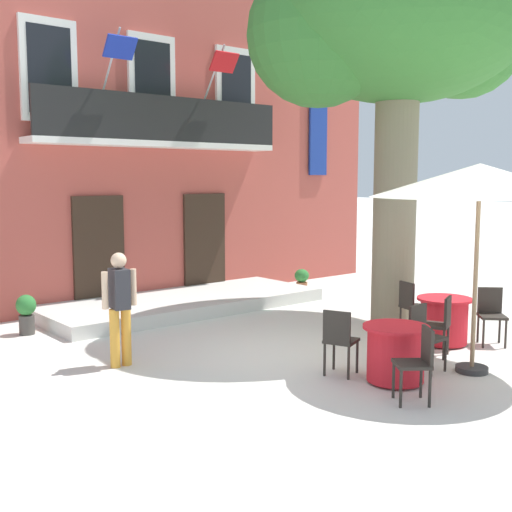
% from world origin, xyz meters
% --- Properties ---
extents(ground_plane, '(120.00, 120.00, 0.00)m').
position_xyz_m(ground_plane, '(0.00, 0.00, 0.00)').
color(ground_plane, silver).
extents(building_facade, '(13.00, 5.09, 7.50)m').
position_xyz_m(building_facade, '(0.72, 6.99, 3.75)').
color(building_facade, '#B24C42').
rests_on(building_facade, ground).
extents(entrance_step_platform, '(5.77, 2.22, 0.25)m').
position_xyz_m(entrance_step_platform, '(0.72, 3.89, 0.12)').
color(entrance_step_platform, silver).
rests_on(entrance_step_platform, ground).
extents(plane_tree, '(5.02, 4.41, 6.90)m').
position_xyz_m(plane_tree, '(2.84, 0.37, 5.25)').
color(plane_tree, '#7F755B').
rests_on(plane_tree, ground).
extents(cafe_table_near_tree, '(0.86, 0.86, 0.76)m').
position_xyz_m(cafe_table_near_tree, '(2.38, -1.13, 0.39)').
color(cafe_table_near_tree, red).
rests_on(cafe_table_near_tree, ground).
extents(cafe_chair_near_tree_0, '(0.50, 0.50, 0.91)m').
position_xyz_m(cafe_chair_near_tree_0, '(2.52, -0.39, 0.53)').
color(cafe_chair_near_tree_0, '#2D2823').
rests_on(cafe_chair_near_tree_0, ground).
extents(cafe_chair_near_tree_1, '(0.53, 0.53, 0.91)m').
position_xyz_m(cafe_chair_near_tree_1, '(1.73, -1.50, 0.53)').
color(cafe_chair_near_tree_1, '#2D2823').
rests_on(cafe_chair_near_tree_1, ground).
extents(cafe_chair_near_tree_2, '(0.57, 0.57, 0.91)m').
position_xyz_m(cafe_chair_near_tree_2, '(2.97, -1.60, 0.53)').
color(cafe_chair_near_tree_2, '#2D2823').
rests_on(cafe_chair_near_tree_2, ground).
extents(cafe_table_middle, '(0.86, 0.86, 0.76)m').
position_xyz_m(cafe_table_middle, '(0.22, -1.86, 0.39)').
color(cafe_table_middle, red).
rests_on(cafe_table_middle, ground).
extents(cafe_chair_middle_0, '(0.56, 0.56, 0.91)m').
position_xyz_m(cafe_chair_middle_0, '(-0.17, -2.50, 0.53)').
color(cafe_chair_middle_0, '#2D2823').
rests_on(cafe_chair_middle_0, ground).
extents(cafe_chair_middle_1, '(0.42, 0.42, 0.91)m').
position_xyz_m(cafe_chair_middle_1, '(0.97, -1.76, 0.53)').
color(cafe_chair_middle_1, '#2D2823').
rests_on(cafe_chair_middle_1, ground).
extents(cafe_chair_middle_2, '(0.52, 0.52, 0.91)m').
position_xyz_m(cafe_chair_middle_2, '(-0.13, -1.20, 0.53)').
color(cafe_chair_middle_2, '#2D2823').
rests_on(cafe_chair_middle_2, ground).
extents(cafe_umbrella, '(2.90, 2.90, 2.85)m').
position_xyz_m(cafe_umbrella, '(1.41, -2.25, 2.61)').
color(cafe_umbrella, '#997A56').
rests_on(cafe_umbrella, ground).
extents(ground_planter_left, '(0.33, 0.33, 0.69)m').
position_xyz_m(ground_planter_left, '(-2.52, 3.80, 0.39)').
color(ground_planter_left, '#47423D').
rests_on(ground_planter_left, ground).
extents(ground_planter_right, '(0.34, 0.34, 0.54)m').
position_xyz_m(ground_planter_right, '(3.95, 3.79, 0.30)').
color(ground_planter_right, '#995638').
rests_on(ground_planter_right, ground).
extents(pedestrian_near_entrance, '(0.53, 0.37, 1.62)m').
position_xyz_m(pedestrian_near_entrance, '(-2.17, 1.10, 0.92)').
color(pedestrian_near_entrance, gold).
rests_on(pedestrian_near_entrance, ground).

